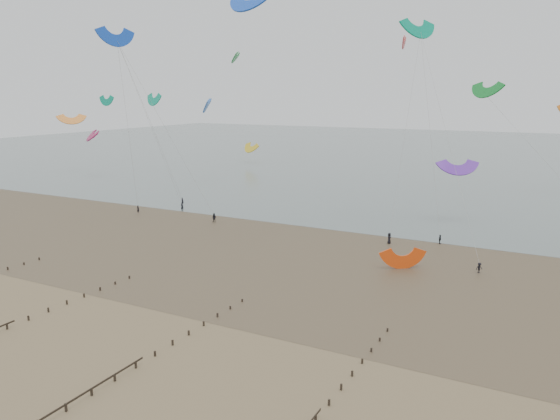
% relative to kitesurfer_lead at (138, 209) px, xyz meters
% --- Properties ---
extents(ground, '(500.00, 500.00, 0.00)m').
position_rel_kitesurfer_lead_xyz_m(ground, '(41.93, -44.52, -0.82)').
color(ground, brown).
rests_on(ground, ground).
extents(sea_and_shore, '(500.00, 665.00, 0.03)m').
position_rel_kitesurfer_lead_xyz_m(sea_and_shore, '(37.85, -10.12, -0.81)').
color(sea_and_shore, '#475654').
rests_on(sea_and_shore, ground).
extents(kitesurfer_lead, '(0.60, 0.40, 1.64)m').
position_rel_kitesurfer_lead_xyz_m(kitesurfer_lead, '(0.00, 0.00, 0.00)').
color(kitesurfer_lead, black).
rests_on(kitesurfer_lead, ground).
extents(kitesurfers, '(120.98, 23.57, 1.84)m').
position_rel_kitesurfer_lead_xyz_m(kitesurfers, '(59.29, 4.78, 0.04)').
color(kitesurfers, black).
rests_on(kitesurfers, ground).
extents(grounded_kite, '(7.30, 7.01, 3.17)m').
position_rel_kitesurfer_lead_xyz_m(grounded_kite, '(59.49, -10.84, -0.82)').
color(grounded_kite, '#F9490F').
rests_on(grounded_kite, ground).
extents(kites_airborne, '(248.14, 124.57, 42.01)m').
position_rel_kitesurfer_lead_xyz_m(kites_airborne, '(41.30, 47.50, 19.83)').
color(kites_airborne, '#6320B4').
rests_on(kites_airborne, ground).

